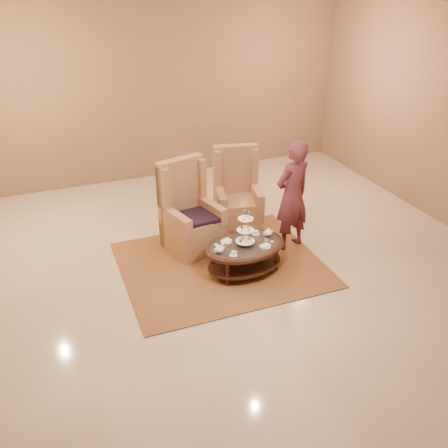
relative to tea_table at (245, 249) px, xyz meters
name	(u,v)px	position (x,y,z in m)	size (l,w,h in m)	color
ground	(230,270)	(-0.19, 0.11, -0.37)	(8.00, 8.00, 0.00)	#C4B092
ceiling	(230,270)	(-0.19, 0.11, -0.37)	(8.00, 8.00, 0.02)	white
wall_back	(153,92)	(-0.19, 4.11, 1.38)	(8.00, 0.04, 3.50)	#8D684D
rug	(221,264)	(-0.26, 0.28, -0.36)	(2.94, 2.46, 0.02)	olive
tea_table	(245,249)	(0.00, 0.00, 0.00)	(1.30, 0.98, 1.00)	black
armchair_left	(189,220)	(-0.51, 0.98, 0.11)	(0.94, 0.96, 1.42)	#A0714B
armchair_right	(237,200)	(0.47, 1.39, 0.09)	(0.88, 0.90, 1.37)	#A0714B
person	(292,196)	(0.95, 0.40, 0.52)	(0.73, 0.58, 1.76)	#50222B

